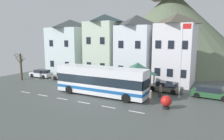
% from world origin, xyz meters
% --- Properties ---
extents(ground_plane, '(40.00, 60.00, 0.07)m').
position_xyz_m(ground_plane, '(0.00, -0.00, -0.03)').
color(ground_plane, '#494F4D').
extents(townhouse_00, '(6.97, 6.84, 10.13)m').
position_xyz_m(townhouse_00, '(-11.54, 12.39, 5.06)').
color(townhouse_00, silver).
rests_on(townhouse_00, ground_plane).
extents(townhouse_01, '(5.17, 6.10, 10.71)m').
position_xyz_m(townhouse_01, '(-3.88, 12.02, 5.36)').
color(townhouse_01, beige).
rests_on(townhouse_01, ground_plane).
extents(townhouse_02, '(5.37, 5.64, 10.28)m').
position_xyz_m(townhouse_02, '(1.99, 11.79, 5.14)').
color(townhouse_02, silver).
rests_on(townhouse_02, ground_plane).
extents(townhouse_03, '(5.20, 6.39, 10.29)m').
position_xyz_m(townhouse_03, '(8.05, 12.16, 5.14)').
color(townhouse_03, white).
rests_on(townhouse_03, ground_plane).
extents(hilltop_castle, '(37.17, 37.17, 25.49)m').
position_xyz_m(hilltop_castle, '(2.80, 32.15, 9.35)').
color(hilltop_castle, '#5E6C52').
rests_on(hilltop_castle, ground_plane).
extents(transit_bus, '(11.36, 2.67, 3.43)m').
position_xyz_m(transit_bus, '(1.66, 1.40, 1.73)').
color(transit_bus, white).
rests_on(transit_bus, ground_plane).
extents(bus_shelter, '(3.60, 3.60, 3.76)m').
position_xyz_m(bus_shelter, '(4.92, 5.01, 3.06)').
color(bus_shelter, '#473D33').
rests_on(bus_shelter, ground_plane).
extents(parked_car_00, '(4.31, 2.32, 1.26)m').
position_xyz_m(parked_car_00, '(8.12, 6.69, 0.62)').
color(parked_car_00, slate).
rests_on(parked_car_00, ground_plane).
extents(parked_car_01, '(4.20, 2.37, 1.33)m').
position_xyz_m(parked_car_01, '(-8.19, 6.61, 0.65)').
color(parked_car_01, slate).
rests_on(parked_car_01, ground_plane).
extents(parked_car_02, '(4.33, 2.18, 1.34)m').
position_xyz_m(parked_car_02, '(13.31, 6.43, 0.66)').
color(parked_car_02, '#295933').
rests_on(parked_car_02, ground_plane).
extents(parked_car_03, '(3.99, 2.01, 1.31)m').
position_xyz_m(parked_car_03, '(-13.23, 6.27, 0.65)').
color(parked_car_03, silver).
rests_on(parked_car_03, ground_plane).
extents(parked_car_04, '(4.43, 2.34, 1.29)m').
position_xyz_m(parked_car_04, '(-3.59, 6.77, 0.64)').
color(parked_car_04, silver).
rests_on(parked_car_04, ground_plane).
extents(pedestrian_00, '(0.33, 0.33, 1.51)m').
position_xyz_m(pedestrian_00, '(7.11, 3.08, 0.87)').
color(pedestrian_00, black).
rests_on(pedestrian_00, ground_plane).
extents(pedestrian_01, '(0.35, 0.33, 1.51)m').
position_xyz_m(pedestrian_01, '(8.18, 3.82, 0.82)').
color(pedestrian_01, '#38332D').
rests_on(pedestrian_01, ground_plane).
extents(pedestrian_02, '(0.28, 0.28, 1.44)m').
position_xyz_m(pedestrian_02, '(5.56, 3.56, 0.82)').
color(pedestrian_02, '#38332D').
rests_on(pedestrian_02, ground_plane).
extents(pedestrian_03, '(0.33, 0.29, 1.54)m').
position_xyz_m(pedestrian_03, '(7.98, 0.87, 0.81)').
color(pedestrian_03, '#38332D').
rests_on(pedestrian_03, ground_plane).
extents(public_bench, '(1.41, 0.48, 0.87)m').
position_xyz_m(public_bench, '(4.85, 7.08, 0.46)').
color(public_bench, brown).
rests_on(public_bench, ground_plane).
extents(flagpole, '(0.95, 0.10, 8.41)m').
position_xyz_m(flagpole, '(10.26, 4.41, 4.79)').
color(flagpole, silver).
rests_on(flagpole, ground_plane).
extents(harbour_buoy, '(1.07, 1.07, 1.32)m').
position_xyz_m(harbour_buoy, '(9.71, 0.32, 0.73)').
color(harbour_buoy, black).
rests_on(harbour_buoy, ground_plane).
extents(bare_tree_00, '(1.71, 2.21, 4.47)m').
position_xyz_m(bare_tree_00, '(-14.49, 3.24, 2.27)').
color(bare_tree_00, brown).
rests_on(bare_tree_00, ground_plane).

